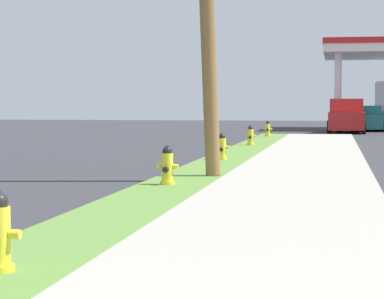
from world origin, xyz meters
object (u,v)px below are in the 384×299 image
at_px(fire_hydrant_fifth, 268,129).
at_px(fire_hydrant_third, 222,148).
at_px(car_teal_by_near_pump, 368,119).
at_px(truck_red_on_apron, 346,117).
at_px(fire_hydrant_fourth, 251,136).
at_px(fire_hydrant_second, 167,168).

bearing_deg(fire_hydrant_fifth, fire_hydrant_third, -89.58).
relative_size(car_teal_by_near_pump, truck_red_on_apron, 0.84).
bearing_deg(truck_red_on_apron, fire_hydrant_fifth, -113.71).
relative_size(fire_hydrant_fourth, fire_hydrant_fifth, 1.00).
relative_size(fire_hydrant_second, fire_hydrant_fourth, 1.00).
distance_m(fire_hydrant_third, fire_hydrant_fifth, 16.93).
xyz_separation_m(fire_hydrant_second, car_teal_by_near_pump, (5.16, 36.14, 0.28)).
distance_m(fire_hydrant_second, car_teal_by_near_pump, 36.51).
xyz_separation_m(fire_hydrant_third, car_teal_by_near_pump, (5.07, 29.12, 0.28)).
relative_size(fire_hydrant_third, truck_red_on_apron, 0.14).
bearing_deg(truck_red_on_apron, fire_hydrant_fourth, -102.17).
xyz_separation_m(fire_hydrant_second, truck_red_on_apron, (3.79, 32.67, 0.47)).
height_order(fire_hydrant_fifth, car_teal_by_near_pump, car_teal_by_near_pump).
bearing_deg(fire_hydrant_fifth, fire_hydrant_fourth, -89.55).
xyz_separation_m(fire_hydrant_third, fire_hydrant_fourth, (-0.06, 8.21, 0.00)).
height_order(fire_hydrant_second, fire_hydrant_fourth, same).
relative_size(fire_hydrant_second, fire_hydrant_third, 1.00).
distance_m(fire_hydrant_second, fire_hydrant_fourth, 15.23).
relative_size(fire_hydrant_second, car_teal_by_near_pump, 0.16).
xyz_separation_m(car_teal_by_near_pump, truck_red_on_apron, (-1.37, -3.47, 0.19)).
bearing_deg(car_teal_by_near_pump, fire_hydrant_second, -98.12).
bearing_deg(fire_hydrant_third, fire_hydrant_second, -90.68).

